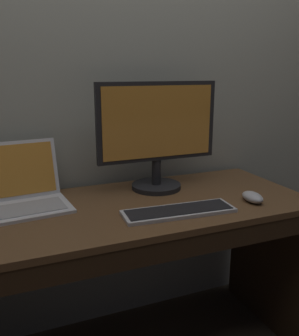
% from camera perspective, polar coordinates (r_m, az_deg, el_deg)
% --- Properties ---
extents(back_wall, '(3.69, 0.04, 2.99)m').
position_cam_1_polar(back_wall, '(1.72, -6.99, 23.67)').
color(back_wall, '#9EA093').
rests_on(back_wall, ground).
extents(desk, '(1.40, 0.60, 0.72)m').
position_cam_1_polar(desk, '(1.52, -2.03, -12.78)').
color(desk, brown).
rests_on(desk, ground).
extents(laptop_silver, '(0.33, 0.31, 0.24)m').
position_cam_1_polar(laptop_silver, '(1.50, -18.71, -3.63)').
color(laptop_silver, silver).
rests_on(laptop_silver, desk).
extents(external_monitor, '(0.53, 0.22, 0.46)m').
position_cam_1_polar(external_monitor, '(1.57, 1.24, 5.09)').
color(external_monitor, black).
rests_on(external_monitor, desk).
extents(wired_keyboard, '(0.43, 0.16, 0.02)m').
position_cam_1_polar(wired_keyboard, '(1.37, 4.56, -6.67)').
color(wired_keyboard, '#BCBCC1').
rests_on(wired_keyboard, desk).
extents(computer_mouse, '(0.07, 0.11, 0.04)m').
position_cam_1_polar(computer_mouse, '(1.53, 15.67, -4.36)').
color(computer_mouse, '#B7B7BC').
rests_on(computer_mouse, desk).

